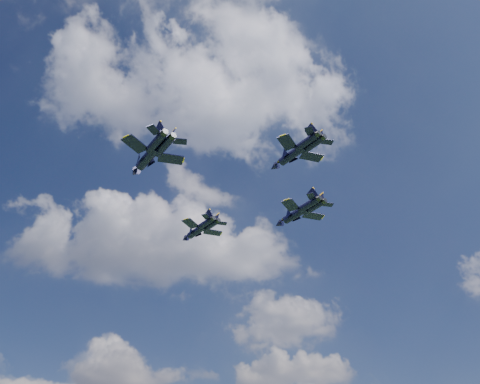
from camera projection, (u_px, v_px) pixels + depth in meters
name	position (u px, v px, depth m)	size (l,w,h in m)	color
jet_lead	(196.00, 231.00, 115.18)	(12.01, 13.87, 3.55)	black
jet_left	(147.00, 158.00, 91.92)	(12.80, 16.29, 4.04)	black
jet_right	(294.00, 215.00, 110.25)	(13.11, 15.53, 3.94)	black
jet_slot	(291.00, 155.00, 89.68)	(11.61, 13.57, 3.46)	black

